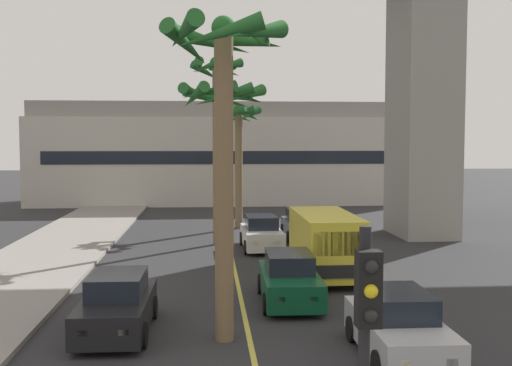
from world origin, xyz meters
TOP-DOWN VIEW (x-y plane):
  - lane_stripe_center at (0.00, 24.00)m, footprint 0.14×56.00m
  - pier_building_backdrop at (0.00, 51.97)m, footprint 29.83×8.04m
  - car_queue_front at (1.49, 19.65)m, footprint 1.91×4.14m
  - car_queue_second at (3.37, 14.50)m, footprint 1.86×4.12m
  - car_queue_third at (-3.44, 16.97)m, footprint 1.88×4.12m
  - car_queue_fourth at (1.46, 29.29)m, footprint 1.90×4.13m
  - car_queue_fifth at (3.76, 32.01)m, footprint 1.84×4.11m
  - delivery_van at (3.30, 23.23)m, footprint 2.17×5.25m
  - palm_tree_near_median at (-0.60, 30.80)m, footprint 2.65×2.75m
  - palm_tree_mid_median at (0.72, 36.32)m, footprint 2.66×2.68m
  - palm_tree_far_median at (-0.61, 16.13)m, footprint 3.21×3.24m
  - palm_tree_farthest_median at (-0.50, 24.52)m, footprint 3.40×3.46m

SIDE VIEW (x-z plane):
  - lane_stripe_center at x=0.00m, z-range 0.00..0.01m
  - car_queue_front at x=1.49m, z-range -0.06..1.50m
  - car_queue_second at x=3.37m, z-range -0.06..1.50m
  - car_queue_third at x=-3.44m, z-range -0.06..1.50m
  - car_queue_fourth at x=1.46m, z-range -0.06..1.50m
  - car_queue_fifth at x=3.76m, z-range -0.06..1.50m
  - delivery_van at x=3.30m, z-range 0.11..2.47m
  - pier_building_backdrop at x=0.00m, z-range -0.06..8.00m
  - palm_tree_mid_median at x=0.72m, z-range 2.03..9.17m
  - palm_tree_farthest_median at x=-0.50m, z-range 2.49..9.80m
  - palm_tree_far_median at x=-0.61m, z-range 2.15..10.27m
  - palm_tree_near_median at x=-0.60m, z-range 2.55..11.63m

